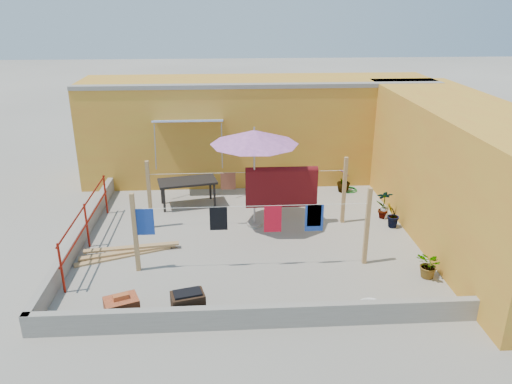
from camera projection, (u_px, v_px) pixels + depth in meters
ground at (250, 238)px, 12.35m from camera, size 80.00×80.00×0.00m
wall_back at (257, 129)px, 16.16m from camera, size 11.00×3.27×3.21m
wall_right at (463, 173)px, 12.07m from camera, size 2.40×9.00×3.20m
parapet_front at (260, 316)px, 8.94m from camera, size 8.30×0.16×0.44m
parapet_left at (81, 235)px, 12.03m from camera, size 0.16×7.30×0.44m
red_railing at (86, 219)px, 11.68m from camera, size 0.05×4.20×1.10m
clothesline_rig at (276, 191)px, 12.55m from camera, size 5.09×2.35×1.80m
patio_umbrella at (254, 138)px, 12.19m from camera, size 2.69×2.69×2.63m
outdoor_table at (187, 183)px, 14.09m from camera, size 1.74×1.12×0.76m
brick_stack at (122, 309)px, 9.16m from camera, size 0.71×0.63×0.52m
lumber_pile at (128, 252)px, 11.54m from camera, size 2.29×0.95×0.14m
brazier at (188, 305)px, 9.20m from camera, size 0.68×0.53×0.54m
white_basin at (371, 306)px, 9.54m from camera, size 0.50×0.50×0.09m
water_jug_a at (384, 213)px, 13.48m from camera, size 0.21×0.21×0.32m
water_jug_b at (383, 212)px, 13.55m from camera, size 0.20×0.20×0.32m
green_hose at (349, 190)px, 15.41m from camera, size 0.48×0.48×0.07m
plant_back_a at (286, 180)px, 15.27m from camera, size 0.85×0.85×0.72m
plant_back_b at (344, 181)px, 15.21m from camera, size 0.42×0.42×0.71m
plant_right_a at (384, 204)px, 13.35m from camera, size 0.45×0.33×0.82m
plant_right_b at (392, 215)px, 12.81m from camera, size 0.49×0.47×0.69m
plant_right_c at (430, 265)px, 10.50m from camera, size 0.63×0.67×0.60m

